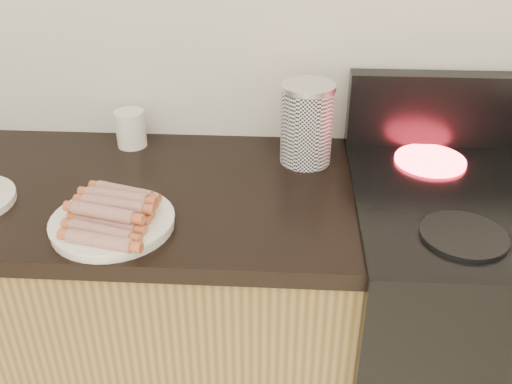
# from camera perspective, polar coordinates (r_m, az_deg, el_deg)

# --- Properties ---
(stove) EXTENTS (0.76, 0.65, 0.91)m
(stove) POSITION_cam_1_polar(r_m,az_deg,el_deg) (1.72, 21.48, -13.67)
(stove) COLOR black
(stove) RESTS_ON floor
(stove_panel) EXTENTS (0.76, 0.06, 0.20)m
(stove_panel) POSITION_cam_1_polar(r_m,az_deg,el_deg) (1.66, 22.48, 7.50)
(stove_panel) COLOR black
(stove_panel) RESTS_ON stove
(burner_near_left) EXTENTS (0.18, 0.18, 0.01)m
(burner_near_left) POSITION_cam_1_polar(r_m,az_deg,el_deg) (1.26, 20.05, -4.09)
(burner_near_left) COLOR black
(burner_near_left) RESTS_ON stove
(burner_far_left) EXTENTS (0.18, 0.18, 0.01)m
(burner_far_left) POSITION_cam_1_polar(r_m,az_deg,el_deg) (1.54, 17.02, 3.05)
(burner_far_left) COLOR #FF1E2D
(burner_far_left) RESTS_ON stove
(main_plate) EXTENTS (0.34, 0.34, 0.02)m
(main_plate) POSITION_cam_1_polar(r_m,az_deg,el_deg) (1.27, -14.12, -3.11)
(main_plate) COLOR white
(main_plate) RESTS_ON counter_slab
(hotdog_pile) EXTENTS (0.14, 0.26, 0.06)m
(hotdog_pile) POSITION_cam_1_polar(r_m,az_deg,el_deg) (1.26, -14.30, -1.91)
(hotdog_pile) COLOR #A13121
(hotdog_pile) RESTS_ON main_plate
(canister) EXTENTS (0.14, 0.14, 0.21)m
(canister) POSITION_cam_1_polar(r_m,az_deg,el_deg) (1.47, 5.09, 6.83)
(canister) COLOR white
(canister) RESTS_ON counter_slab
(mug) EXTENTS (0.10, 0.10, 0.10)m
(mug) POSITION_cam_1_polar(r_m,az_deg,el_deg) (1.61, -12.42, 6.20)
(mug) COLOR silver
(mug) RESTS_ON counter_slab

